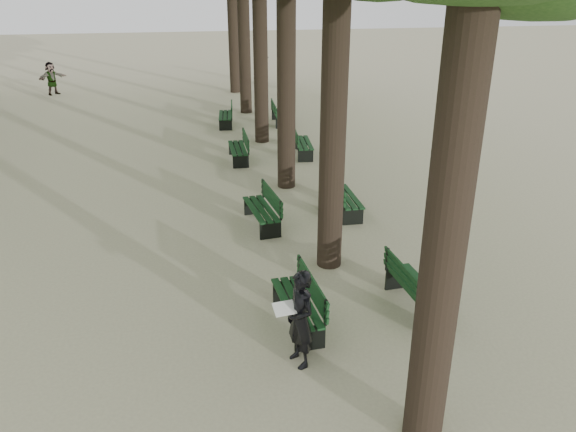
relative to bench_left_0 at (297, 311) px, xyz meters
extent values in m
plane|color=#B9B28C|center=(-0.37, -0.89, -0.27)|extent=(120.00, 120.00, 0.00)
cylinder|color=#33261C|center=(1.13, -2.89, 3.48)|extent=(0.52, 0.52, 7.50)
cylinder|color=#33261C|center=(1.13, 2.11, 3.48)|extent=(0.52, 0.52, 7.50)
cylinder|color=#33261C|center=(1.13, 7.11, 3.48)|extent=(0.52, 0.52, 7.50)
cylinder|color=#33261C|center=(1.13, 12.11, 3.48)|extent=(0.52, 0.52, 7.50)
cylinder|color=#33261C|center=(1.13, 17.11, 3.48)|extent=(0.52, 0.52, 7.50)
cylinder|color=#33261C|center=(1.13, 22.11, 3.48)|extent=(0.52, 0.52, 7.50)
cube|color=black|center=(-0.02, 0.00, -0.05)|extent=(0.64, 1.83, 0.45)
cube|color=black|center=(-0.02, 0.00, 0.18)|extent=(0.66, 1.83, 0.04)
cube|color=black|center=(0.26, 0.02, 0.45)|extent=(0.16, 1.80, 0.40)
cube|color=black|center=(-0.02, 4.39, -0.05)|extent=(0.73, 1.85, 0.45)
cube|color=black|center=(-0.02, 4.39, 0.18)|extent=(0.75, 1.85, 0.04)
cube|color=black|center=(0.26, 4.42, 0.45)|extent=(0.26, 1.79, 0.40)
cube|color=black|center=(-0.02, 9.83, -0.05)|extent=(0.54, 1.80, 0.45)
cube|color=black|center=(-0.02, 9.83, 0.18)|extent=(0.56, 1.80, 0.04)
cube|color=black|center=(0.26, 9.83, 0.45)|extent=(0.06, 1.80, 0.40)
cube|color=black|center=(-0.02, 14.77, -0.05)|extent=(0.69, 1.84, 0.45)
cube|color=black|center=(-0.02, 14.77, 0.18)|extent=(0.71, 1.84, 0.04)
cube|color=black|center=(0.26, 14.75, 0.45)|extent=(0.21, 1.80, 0.40)
cube|color=black|center=(2.28, 0.08, -0.05)|extent=(0.63, 1.83, 0.45)
cube|color=black|center=(2.28, 0.08, 0.18)|extent=(0.65, 1.83, 0.04)
cube|color=black|center=(2.00, 0.06, 0.45)|extent=(0.16, 1.80, 0.40)
cube|color=black|center=(2.28, 4.82, -0.05)|extent=(0.54, 1.81, 0.45)
cube|color=black|center=(2.28, 4.82, 0.18)|extent=(0.56, 1.81, 0.04)
cube|color=black|center=(2.00, 4.82, 0.45)|extent=(0.06, 1.80, 0.40)
cube|color=black|center=(2.28, 10.06, -0.05)|extent=(0.68, 1.84, 0.45)
cube|color=black|center=(2.28, 10.06, 0.18)|extent=(0.70, 1.84, 0.04)
cube|color=black|center=(2.00, 10.09, 0.45)|extent=(0.20, 1.80, 0.40)
cube|color=black|center=(2.28, 14.65, -0.05)|extent=(0.62, 1.83, 0.45)
cube|color=black|center=(2.28, 14.65, 0.18)|extent=(0.64, 1.83, 0.04)
cube|color=black|center=(2.00, 14.67, 0.45)|extent=(0.15, 1.80, 0.40)
imported|color=black|center=(-0.18, -1.08, 0.55)|extent=(0.53, 0.73, 1.64)
cube|color=white|center=(-0.43, -1.08, 0.78)|extent=(0.37, 0.29, 0.12)
imported|color=#262628|center=(5.83, 19.57, 0.52)|extent=(0.62, 0.98, 1.59)
imported|color=#262628|center=(-8.33, 23.21, 0.57)|extent=(1.36, 1.31, 1.68)
imported|color=#262628|center=(3.02, 24.41, 0.58)|extent=(0.38, 1.11, 1.70)
camera|label=1|loc=(-1.74, -8.30, 5.46)|focal=35.00mm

